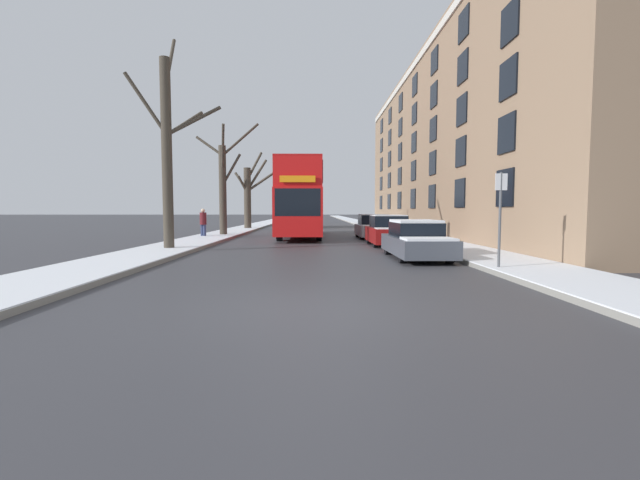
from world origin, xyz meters
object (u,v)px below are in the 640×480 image
Objects in this scene: parked_car_2 at (373,227)px; pedestrian_left_sidewalk at (203,222)px; oncoming_van at (301,214)px; street_sign_post at (500,216)px; bare_tree_left_2 at (249,194)px; bare_tree_left_1 at (224,184)px; double_decker_bus at (301,197)px; bare_tree_left_0 at (168,147)px; parked_car_1 at (388,231)px; parked_car_0 at (416,241)px.

parked_car_2 is 2.33× the size of pedestrian_left_sidewalk.
street_sign_post is at bearing -78.53° from oncoming_van.
bare_tree_left_1 is at bearing -90.48° from bare_tree_left_2.
double_decker_bus is (4.87, -0.30, -0.83)m from bare_tree_left_1.
street_sign_post is (10.84, -6.21, -2.67)m from bare_tree_left_0.
parked_car_2 is (9.45, 8.10, -3.54)m from bare_tree_left_0.
street_sign_post reaches higher than oncoming_van.
double_decker_bus is 6.13m from pedestrian_left_sidewalk.
pedestrian_left_sidewalk is (-5.33, -16.38, -0.38)m from oncoming_van.
bare_tree_left_0 reaches higher than street_sign_post.
double_decker_bus reaches higher than parked_car_2.
double_decker_bus is at bearing 124.05° from parked_car_1.
oncoming_van is at bearing 102.62° from parked_car_1.
bare_tree_left_0 reaches higher than bare_tree_left_1.
oncoming_van is (-4.81, 27.03, 0.73)m from parked_car_0.
bare_tree_left_1 is 9.74m from parked_car_2.
bare_tree_left_2 is at bearing 112.33° from street_sign_post.
oncoming_van is 17.23m from pedestrian_left_sidewalk.
parked_car_2 is at bearing 90.00° from parked_car_0.
parked_car_1 is 22.02m from oncoming_van.
parked_car_2 is 1.55× the size of street_sign_post.
street_sign_post reaches higher than parked_car_2.
bare_tree_left_0 reaches higher than pedestrian_left_sidewalk.
bare_tree_left_0 reaches higher than double_decker_bus.
pedestrian_left_sidewalk is at bearing 153.34° from parked_car_1.
bare_tree_left_2 is 1.72× the size of parked_car_1.
street_sign_post is at bearing -56.11° from bare_tree_left_1.
parked_car_0 is (9.24, -12.33, -2.72)m from bare_tree_left_1.
bare_tree_left_0 is 9.66m from bare_tree_left_1.
bare_tree_left_1 is 2.75× the size of street_sign_post.
pedestrian_left_sidewalk is at bearing -108.02° from oncoming_van.
bare_tree_left_0 is at bearing -100.80° from oncoming_van.
street_sign_post is (6.20, -30.53, 0.17)m from oncoming_van.
pedestrian_left_sidewalk is at bearing 133.60° from parked_car_0.
pedestrian_left_sidewalk is 0.66× the size of street_sign_post.
bare_tree_left_1 is at bearing 88.77° from bare_tree_left_0.
oncoming_van is at bearing 79.20° from bare_tree_left_0.
bare_tree_left_0 reaches higher than bare_tree_left_2.
bare_tree_left_0 is 12.94m from parked_car_2.
parked_car_1 is (-0.00, 5.56, 0.05)m from parked_car_0.
parked_car_0 is at bearing -90.00° from parked_car_1.
pedestrian_left_sidewalk is (-0.98, -11.53, -2.13)m from bare_tree_left_2.
parked_car_0 is at bearing 157.85° from pedestrian_left_sidewalk.
bare_tree_left_1 is 4.15× the size of pedestrian_left_sidewalk.
bare_tree_left_2 reaches higher than pedestrian_left_sidewalk.
oncoming_van reaches higher than parked_car_2.
oncoming_van is (4.64, 24.32, -2.85)m from bare_tree_left_0.
parked_car_2 is 10.15m from pedestrian_left_sidewalk.
bare_tree_left_0 is 2.22× the size of parked_car_2.
bare_tree_left_2 is 1.55× the size of parked_car_0.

